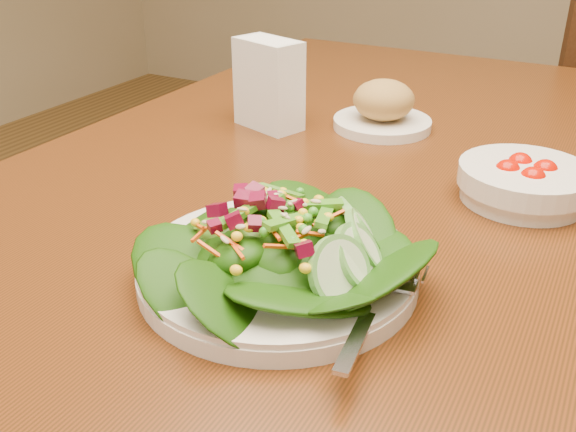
# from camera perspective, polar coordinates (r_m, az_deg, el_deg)

# --- Properties ---
(dining_table) EXTENTS (0.90, 1.40, 0.75)m
(dining_table) POSITION_cam_1_polar(r_m,az_deg,el_deg) (0.88, 6.96, -2.10)
(dining_table) COLOR #5B270D
(dining_table) RESTS_ON ground_plane
(salad_plate) EXTENTS (0.27, 0.26, 0.08)m
(salad_plate) POSITION_cam_1_polar(r_m,az_deg,el_deg) (0.59, -0.15, -3.42)
(salad_plate) COLOR white
(salad_plate) RESTS_ON dining_table
(bread_plate) EXTENTS (0.15, 0.15, 0.07)m
(bread_plate) POSITION_cam_1_polar(r_m,az_deg,el_deg) (0.99, 8.45, 9.40)
(bread_plate) COLOR white
(bread_plate) RESTS_ON dining_table
(tomato_bowl) EXTENTS (0.15, 0.15, 0.05)m
(tomato_bowl) POSITION_cam_1_polar(r_m,az_deg,el_deg) (0.79, 20.24, 2.83)
(tomato_bowl) COLOR white
(tomato_bowl) RESTS_ON dining_table
(napkin_holder) EXTENTS (0.11, 0.09, 0.13)m
(napkin_holder) POSITION_cam_1_polar(r_m,az_deg,el_deg) (0.97, -1.73, 11.84)
(napkin_holder) COLOR white
(napkin_holder) RESTS_ON dining_table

